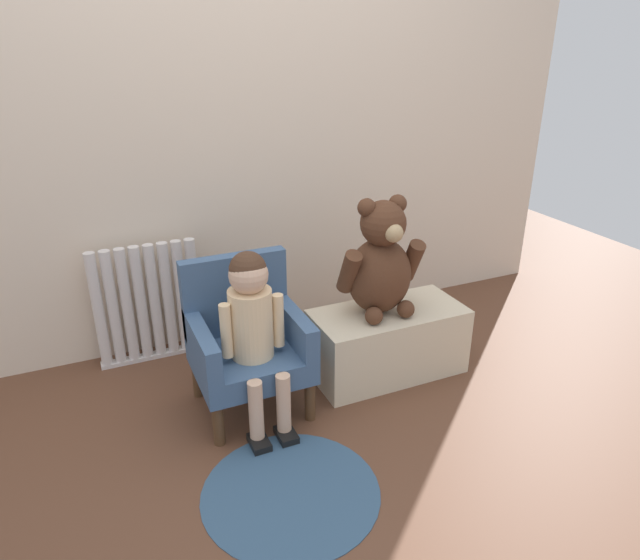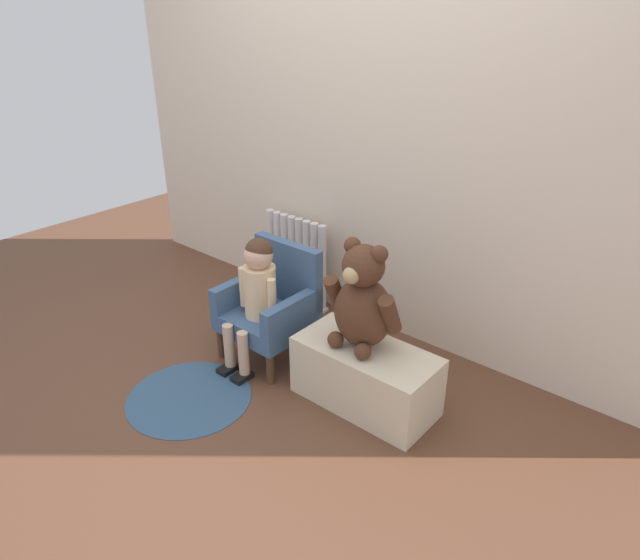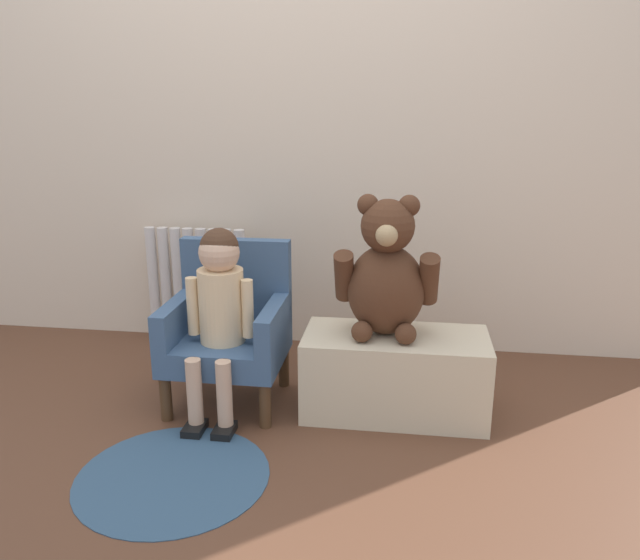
# 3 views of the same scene
# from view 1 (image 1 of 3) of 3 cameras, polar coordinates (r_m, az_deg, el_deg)

# --- Properties ---
(ground_plane) EXTENTS (6.00, 6.00, 0.00)m
(ground_plane) POSITION_cam_1_polar(r_m,az_deg,el_deg) (2.23, -0.13, -16.92)
(ground_plane) COLOR brown
(back_wall) EXTENTS (3.80, 0.05, 2.40)m
(back_wall) POSITION_cam_1_polar(r_m,az_deg,el_deg) (2.73, -9.87, 18.02)
(back_wall) COLOR beige
(back_wall) RESTS_ON ground_plane
(radiator) EXTENTS (0.50, 0.05, 0.57)m
(radiator) POSITION_cam_1_polar(r_m,az_deg,el_deg) (2.77, -16.81, -2.32)
(radiator) COLOR silver
(radiator) RESTS_ON ground_plane
(child_armchair) EXTENTS (0.44, 0.41, 0.62)m
(child_armchair) POSITION_cam_1_polar(r_m,az_deg,el_deg) (2.35, -7.41, -5.88)
(child_armchair) COLOR #3D5A7F
(child_armchair) RESTS_ON ground_plane
(child_figure) EXTENTS (0.25, 0.35, 0.71)m
(child_figure) POSITION_cam_1_polar(r_m,az_deg,el_deg) (2.19, -6.78, -3.58)
(child_figure) COLOR beige
(child_figure) RESTS_ON ground_plane
(low_bench) EXTENTS (0.69, 0.33, 0.31)m
(low_bench) POSITION_cam_1_polar(r_m,az_deg,el_deg) (2.62, 6.75, -6.13)
(low_bench) COLOR beige
(low_bench) RESTS_ON ground_plane
(large_teddy_bear) EXTENTS (0.38, 0.27, 0.52)m
(large_teddy_bear) POSITION_cam_1_polar(r_m,az_deg,el_deg) (2.45, 6.08, 1.67)
(large_teddy_bear) COLOR #4F2E1D
(large_teddy_bear) RESTS_ON low_bench
(floor_rug) EXTENTS (0.62, 0.62, 0.01)m
(floor_rug) POSITION_cam_1_polar(r_m,az_deg,el_deg) (2.08, -2.94, -20.42)
(floor_rug) COLOR #33516F
(floor_rug) RESTS_ON ground_plane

